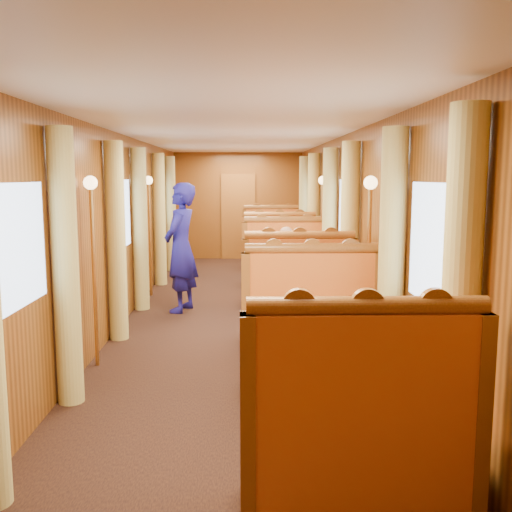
{
  "coord_description": "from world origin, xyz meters",
  "views": [
    {
      "loc": [
        0.12,
        -7.49,
        1.94
      ],
      "look_at": [
        0.26,
        -1.11,
        1.05
      ],
      "focal_mm": 40.0,
      "sensor_mm": 36.0,
      "label": 1
    }
  ],
  "objects_px": {
    "teapot_left": "(305,336)",
    "passenger": "(286,258)",
    "banquette_far_fwd": "(279,263)",
    "teapot_right": "(333,341)",
    "banquette_mid_fwd": "(298,308)",
    "banquette_far_aft": "(273,248)",
    "rose_vase_far": "(278,229)",
    "banquette_near_aft": "(313,345)",
    "steward": "(181,248)",
    "banquette_mid_aft": "(285,277)",
    "fruit_plate": "(374,343)",
    "table_far": "(276,257)",
    "banquette_near_fwd": "(357,452)",
    "teapot_back": "(320,332)",
    "rose_vase_mid": "(291,253)",
    "table_mid": "(290,294)",
    "tea_tray": "(320,344)",
    "table_near": "(330,392)"
  },
  "relations": [
    {
      "from": "teapot_left",
      "to": "passenger",
      "type": "bearing_deg",
      "value": 89.84
    },
    {
      "from": "banquette_far_fwd",
      "to": "teapot_right",
      "type": "bearing_deg",
      "value": -90.08
    },
    {
      "from": "banquette_mid_fwd",
      "to": "banquette_far_aft",
      "type": "height_order",
      "value": "same"
    },
    {
      "from": "banquette_far_fwd",
      "to": "banquette_far_aft",
      "type": "bearing_deg",
      "value": 90.0
    },
    {
      "from": "banquette_far_aft",
      "to": "passenger",
      "type": "xyz_separation_m",
      "value": [
        -0.0,
        -3.7,
        0.32
      ]
    },
    {
      "from": "rose_vase_far",
      "to": "banquette_near_aft",
      "type": "bearing_deg",
      "value": -90.33
    },
    {
      "from": "teapot_left",
      "to": "steward",
      "type": "xyz_separation_m",
      "value": [
        -1.33,
        4.22,
        0.11
      ]
    },
    {
      "from": "banquette_mid_aft",
      "to": "fruit_plate",
      "type": "height_order",
      "value": "banquette_mid_aft"
    },
    {
      "from": "table_far",
      "to": "teapot_right",
      "type": "height_order",
      "value": "teapot_right"
    },
    {
      "from": "banquette_near_aft",
      "to": "passenger",
      "type": "xyz_separation_m",
      "value": [
        -0.0,
        3.3,
        0.32
      ]
    },
    {
      "from": "banquette_near_fwd",
      "to": "teapot_back",
      "type": "height_order",
      "value": "banquette_near_fwd"
    },
    {
      "from": "steward",
      "to": "table_far",
      "type": "bearing_deg",
      "value": 167.87
    },
    {
      "from": "table_far",
      "to": "rose_vase_mid",
      "type": "bearing_deg",
      "value": -89.94
    },
    {
      "from": "banquette_near_fwd",
      "to": "banquette_far_aft",
      "type": "distance_m",
      "value": 9.03
    },
    {
      "from": "teapot_right",
      "to": "table_far",
      "type": "bearing_deg",
      "value": 92.34
    },
    {
      "from": "table_mid",
      "to": "tea_tray",
      "type": "relative_size",
      "value": 3.09
    },
    {
      "from": "banquette_near_fwd",
      "to": "table_mid",
      "type": "relative_size",
      "value": 1.28
    },
    {
      "from": "teapot_left",
      "to": "teapot_back",
      "type": "xyz_separation_m",
      "value": [
        0.12,
        0.13,
        -0.01
      ]
    },
    {
      "from": "banquette_far_fwd",
      "to": "table_near",
      "type": "bearing_deg",
      "value": -90.0
    },
    {
      "from": "table_mid",
      "to": "fruit_plate",
      "type": "relative_size",
      "value": 4.74
    },
    {
      "from": "table_near",
      "to": "banquette_near_fwd",
      "type": "height_order",
      "value": "banquette_near_fwd"
    },
    {
      "from": "steward",
      "to": "passenger",
      "type": "relative_size",
      "value": 2.44
    },
    {
      "from": "teapot_back",
      "to": "passenger",
      "type": "xyz_separation_m",
      "value": [
        0.07,
        4.27,
        -0.07
      ]
    },
    {
      "from": "rose_vase_mid",
      "to": "passenger",
      "type": "height_order",
      "value": "passenger"
    },
    {
      "from": "teapot_right",
      "to": "rose_vase_far",
      "type": "xyz_separation_m",
      "value": [
        0.04,
        7.17,
        0.12
      ]
    },
    {
      "from": "passenger",
      "to": "teapot_right",
      "type": "bearing_deg",
      "value": -90.11
    },
    {
      "from": "table_mid",
      "to": "passenger",
      "type": "relative_size",
      "value": 1.38
    },
    {
      "from": "table_near",
      "to": "passenger",
      "type": "xyz_separation_m",
      "value": [
        -0.0,
        4.32,
        0.37
      ]
    },
    {
      "from": "teapot_back",
      "to": "banquette_mid_aft",
      "type": "bearing_deg",
      "value": 107.56
    },
    {
      "from": "teapot_back",
      "to": "teapot_left",
      "type": "bearing_deg",
      "value": -115.5
    },
    {
      "from": "table_near",
      "to": "rose_vase_far",
      "type": "height_order",
      "value": "rose_vase_far"
    },
    {
      "from": "banquette_mid_aft",
      "to": "teapot_back",
      "type": "relative_size",
      "value": 8.98
    },
    {
      "from": "tea_tray",
      "to": "rose_vase_far",
      "type": "bearing_deg",
      "value": 89.04
    },
    {
      "from": "rose_vase_far",
      "to": "banquette_far_fwd",
      "type": "bearing_deg",
      "value": -91.92
    },
    {
      "from": "table_near",
      "to": "passenger",
      "type": "bearing_deg",
      "value": 90.0
    },
    {
      "from": "banquette_far_fwd",
      "to": "banquette_near_aft",
      "type": "bearing_deg",
      "value": -90.0
    },
    {
      "from": "banquette_far_fwd",
      "to": "steward",
      "type": "height_order",
      "value": "steward"
    },
    {
      "from": "tea_tray",
      "to": "table_far",
      "type": "bearing_deg",
      "value": 89.32
    },
    {
      "from": "passenger",
      "to": "fruit_plate",
      "type": "bearing_deg",
      "value": -86.14
    },
    {
      "from": "passenger",
      "to": "table_near",
      "type": "bearing_deg",
      "value": -90.0
    },
    {
      "from": "banquette_near_fwd",
      "to": "table_far",
      "type": "xyz_separation_m",
      "value": [
        0.0,
        8.01,
        -0.05
      ]
    },
    {
      "from": "banquette_near_aft",
      "to": "teapot_left",
      "type": "xyz_separation_m",
      "value": [
        -0.2,
        -1.09,
        0.4
      ]
    },
    {
      "from": "table_far",
      "to": "teapot_right",
      "type": "relative_size",
      "value": 7.24
    },
    {
      "from": "table_near",
      "to": "passenger",
      "type": "distance_m",
      "value": 4.33
    },
    {
      "from": "banquette_near_fwd",
      "to": "teapot_right",
      "type": "xyz_separation_m",
      "value": [
        -0.01,
        0.86,
        0.39
      ]
    },
    {
      "from": "banquette_near_aft",
      "to": "banquette_far_fwd",
      "type": "bearing_deg",
      "value": 90.0
    },
    {
      "from": "banquette_near_fwd",
      "to": "banquette_far_fwd",
      "type": "bearing_deg",
      "value": 90.0
    },
    {
      "from": "banquette_far_fwd",
      "to": "fruit_plate",
      "type": "relative_size",
      "value": 6.05
    },
    {
      "from": "banquette_mid_fwd",
      "to": "banquette_far_aft",
      "type": "distance_m",
      "value": 5.53
    },
    {
      "from": "table_mid",
      "to": "banquette_mid_fwd",
      "type": "bearing_deg",
      "value": -90.0
    }
  ]
}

